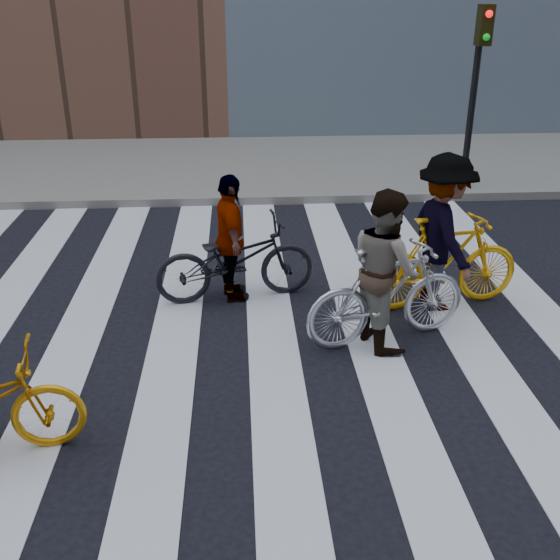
{
  "coord_description": "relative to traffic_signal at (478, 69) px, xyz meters",
  "views": [
    {
      "loc": [
        0.23,
        -6.25,
        3.66
      ],
      "look_at": [
        0.64,
        0.3,
        0.66
      ],
      "focal_mm": 42.0,
      "sensor_mm": 36.0,
      "label": 1
    }
  ],
  "objects": [
    {
      "name": "ground",
      "position": [
        -4.4,
        -5.32,
        -2.28
      ],
      "size": [
        100.0,
        100.0,
        0.0
      ],
      "primitive_type": "plane",
      "color": "black",
      "rests_on": "ground"
    },
    {
      "name": "sidewalk_far",
      "position": [
        -4.4,
        2.18,
        -2.2
      ],
      "size": [
        100.0,
        5.0,
        0.15
      ],
      "primitive_type": "cube",
      "color": "gray",
      "rests_on": "ground"
    },
    {
      "name": "zebra_crosswalk",
      "position": [
        -4.4,
        -5.32,
        -2.27
      ],
      "size": [
        8.25,
        10.0,
        0.01
      ],
      "color": "silver",
      "rests_on": "ground"
    },
    {
      "name": "traffic_signal",
      "position": [
        0.0,
        0.0,
        0.0
      ],
      "size": [
        0.22,
        0.42,
        3.33
      ],
      "color": "black",
      "rests_on": "ground"
    },
    {
      "name": "bike_silver_mid",
      "position": [
        -2.6,
        -5.26,
        -1.71
      ],
      "size": [
        1.98,
        1.04,
        1.14
      ],
      "primitive_type": "imported",
      "rotation": [
        0.0,
        0.0,
        1.85
      ],
      "color": "silver",
      "rests_on": "ground"
    },
    {
      "name": "bike_yellow_right",
      "position": [
        -1.74,
        -4.45,
        -1.7
      ],
      "size": [
        2.01,
        0.85,
        1.17
      ],
      "primitive_type": "imported",
      "rotation": [
        0.0,
        0.0,
        1.73
      ],
      "color": "#FDAD0E",
      "rests_on": "ground"
    },
    {
      "name": "bike_dark_rear",
      "position": [
        -4.25,
        -4.07,
        -1.76
      ],
      "size": [
        2.08,
        1.03,
        1.04
      ],
      "primitive_type": "imported",
      "rotation": [
        0.0,
        0.0,
        1.75
      ],
      "color": "black",
      "rests_on": "ground"
    },
    {
      "name": "rider_mid",
      "position": [
        -2.65,
        -5.26,
        -1.4
      ],
      "size": [
        0.87,
        1.0,
        1.75
      ],
      "primitive_type": "imported",
      "rotation": [
        0.0,
        0.0,
        1.85
      ],
      "color": "slate",
      "rests_on": "ground"
    },
    {
      "name": "rider_right",
      "position": [
        -1.79,
        -4.45,
        -1.33
      ],
      "size": [
        0.89,
        1.33,
        1.91
      ],
      "primitive_type": "imported",
      "rotation": [
        0.0,
        0.0,
        1.73
      ],
      "color": "slate",
      "rests_on": "ground"
    },
    {
      "name": "rider_rear",
      "position": [
        -4.3,
        -4.07,
        -1.48
      ],
      "size": [
        0.55,
        0.99,
        1.6
      ],
      "primitive_type": "imported",
      "rotation": [
        0.0,
        0.0,
        1.75
      ],
      "color": "slate",
      "rests_on": "ground"
    }
  ]
}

